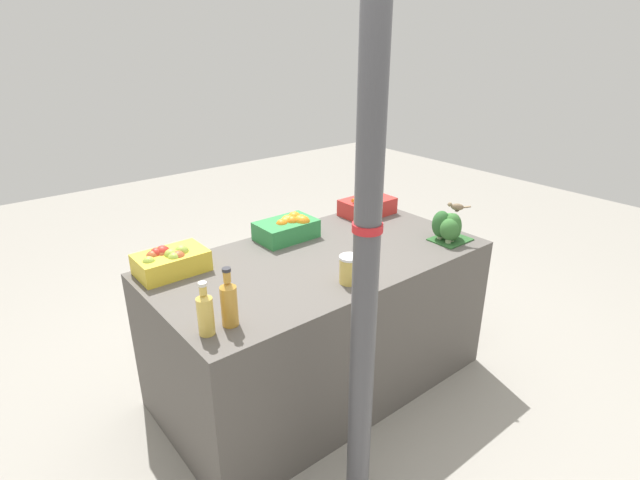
{
  "coord_description": "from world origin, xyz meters",
  "views": [
    {
      "loc": [
        -1.55,
        -1.91,
        1.96
      ],
      "look_at": [
        0.0,
        0.0,
        0.93
      ],
      "focal_mm": 28.0,
      "sensor_mm": 36.0,
      "label": 1
    }
  ],
  "objects_px": {
    "sparrow_bird": "(457,207)",
    "broccoli_pile": "(448,227)",
    "apple_crate": "(170,261)",
    "orange_crate": "(289,227)",
    "juice_bottle_amber": "(229,302)",
    "carrot_crate": "(367,206)",
    "juice_bottle_golden": "(205,313)",
    "pickle_jar": "(349,269)",
    "support_pole": "(366,259)"
  },
  "relations": [
    {
      "from": "sparrow_bird",
      "to": "broccoli_pile",
      "type": "bearing_deg",
      "value": 30.28
    },
    {
      "from": "support_pole",
      "to": "orange_crate",
      "type": "height_order",
      "value": "support_pole"
    },
    {
      "from": "sparrow_bird",
      "to": "carrot_crate",
      "type": "bearing_deg",
      "value": -31.54
    },
    {
      "from": "orange_crate",
      "to": "juice_bottle_golden",
      "type": "height_order",
      "value": "juice_bottle_golden"
    },
    {
      "from": "carrot_crate",
      "to": "juice_bottle_golden",
      "type": "distance_m",
      "value": 1.62
    },
    {
      "from": "orange_crate",
      "to": "juice_bottle_amber",
      "type": "distance_m",
      "value": 0.97
    },
    {
      "from": "juice_bottle_golden",
      "to": "juice_bottle_amber",
      "type": "relative_size",
      "value": 0.89
    },
    {
      "from": "orange_crate",
      "to": "juice_bottle_amber",
      "type": "xyz_separation_m",
      "value": [
        -0.74,
        -0.61,
        0.04
      ]
    },
    {
      "from": "apple_crate",
      "to": "orange_crate",
      "type": "distance_m",
      "value": 0.73
    },
    {
      "from": "sparrow_bird",
      "to": "pickle_jar",
      "type": "bearing_deg",
      "value": 51.8
    },
    {
      "from": "orange_crate",
      "to": "juice_bottle_golden",
      "type": "relative_size",
      "value": 1.48
    },
    {
      "from": "carrot_crate",
      "to": "sparrow_bird",
      "type": "distance_m",
      "value": 0.66
    },
    {
      "from": "juice_bottle_golden",
      "to": "sparrow_bird",
      "type": "distance_m",
      "value": 1.59
    },
    {
      "from": "apple_crate",
      "to": "pickle_jar",
      "type": "xyz_separation_m",
      "value": [
        0.63,
        -0.65,
        0.0
      ]
    },
    {
      "from": "juice_bottle_amber",
      "to": "sparrow_bird",
      "type": "bearing_deg",
      "value": -0.76
    },
    {
      "from": "carrot_crate",
      "to": "pickle_jar",
      "type": "bearing_deg",
      "value": -138.99
    },
    {
      "from": "juice_bottle_amber",
      "to": "sparrow_bird",
      "type": "distance_m",
      "value": 1.48
    },
    {
      "from": "sparrow_bird",
      "to": "juice_bottle_golden",
      "type": "bearing_deg",
      "value": 50.25
    },
    {
      "from": "carrot_crate",
      "to": "sparrow_bird",
      "type": "relative_size",
      "value": 3.06
    },
    {
      "from": "carrot_crate",
      "to": "juice_bottle_golden",
      "type": "xyz_separation_m",
      "value": [
        -1.5,
        -0.62,
        0.04
      ]
    },
    {
      "from": "carrot_crate",
      "to": "broccoli_pile",
      "type": "bearing_deg",
      "value": -85.85
    },
    {
      "from": "orange_crate",
      "to": "juice_bottle_golden",
      "type": "xyz_separation_m",
      "value": [
        -0.85,
        -0.61,
        0.03
      ]
    },
    {
      "from": "support_pole",
      "to": "apple_crate",
      "type": "xyz_separation_m",
      "value": [
        -0.29,
        1.1,
        -0.32
      ]
    },
    {
      "from": "broccoli_pile",
      "to": "sparrow_bird",
      "type": "height_order",
      "value": "sparrow_bird"
    },
    {
      "from": "juice_bottle_golden",
      "to": "broccoli_pile",
      "type": "bearing_deg",
      "value": -0.18
    },
    {
      "from": "orange_crate",
      "to": "broccoli_pile",
      "type": "height_order",
      "value": "broccoli_pile"
    },
    {
      "from": "support_pole",
      "to": "apple_crate",
      "type": "relative_size",
      "value": 7.04
    },
    {
      "from": "broccoli_pile",
      "to": "orange_crate",
      "type": "bearing_deg",
      "value": 138.16
    },
    {
      "from": "orange_crate",
      "to": "sparrow_bird",
      "type": "relative_size",
      "value": 3.06
    },
    {
      "from": "support_pole",
      "to": "orange_crate",
      "type": "xyz_separation_m",
      "value": [
        0.44,
        1.1,
        -0.32
      ]
    },
    {
      "from": "broccoli_pile",
      "to": "juice_bottle_amber",
      "type": "distance_m",
      "value": 1.44
    },
    {
      "from": "juice_bottle_amber",
      "to": "apple_crate",
      "type": "bearing_deg",
      "value": 89.15
    },
    {
      "from": "apple_crate",
      "to": "broccoli_pile",
      "type": "bearing_deg",
      "value": -23.55
    },
    {
      "from": "juice_bottle_golden",
      "to": "sparrow_bird",
      "type": "bearing_deg",
      "value": -0.71
    },
    {
      "from": "orange_crate",
      "to": "carrot_crate",
      "type": "height_order",
      "value": "carrot_crate"
    },
    {
      "from": "broccoli_pile",
      "to": "pickle_jar",
      "type": "xyz_separation_m",
      "value": [
        -0.79,
        -0.03,
        -0.02
      ]
    },
    {
      "from": "broccoli_pile",
      "to": "pickle_jar",
      "type": "height_order",
      "value": "broccoli_pile"
    },
    {
      "from": "orange_crate",
      "to": "carrot_crate",
      "type": "bearing_deg",
      "value": 0.5
    },
    {
      "from": "carrot_crate",
      "to": "sparrow_bird",
      "type": "xyz_separation_m",
      "value": [
        0.08,
        -0.64,
        0.15
      ]
    },
    {
      "from": "broccoli_pile",
      "to": "juice_bottle_golden",
      "type": "xyz_separation_m",
      "value": [
        -1.54,
        0.0,
        0.01
      ]
    },
    {
      "from": "juice_bottle_amber",
      "to": "broccoli_pile",
      "type": "bearing_deg",
      "value": -0.19
    },
    {
      "from": "juice_bottle_amber",
      "to": "juice_bottle_golden",
      "type": "bearing_deg",
      "value": 180.0
    },
    {
      "from": "carrot_crate",
      "to": "support_pole",
      "type": "bearing_deg",
      "value": -134.6
    },
    {
      "from": "apple_crate",
      "to": "juice_bottle_amber",
      "type": "relative_size",
      "value": 1.32
    },
    {
      "from": "apple_crate",
      "to": "orange_crate",
      "type": "relative_size",
      "value": 1.0
    },
    {
      "from": "orange_crate",
      "to": "pickle_jar",
      "type": "xyz_separation_m",
      "value": [
        -0.1,
        -0.65,
        0.0
      ]
    },
    {
      "from": "apple_crate",
      "to": "broccoli_pile",
      "type": "relative_size",
      "value": 1.57
    },
    {
      "from": "carrot_crate",
      "to": "juice_bottle_amber",
      "type": "bearing_deg",
      "value": -155.95
    },
    {
      "from": "carrot_crate",
      "to": "pickle_jar",
      "type": "distance_m",
      "value": 0.99
    },
    {
      "from": "broccoli_pile",
      "to": "juice_bottle_amber",
      "type": "xyz_separation_m",
      "value": [
        -1.43,
        0.0,
        0.02
      ]
    }
  ]
}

